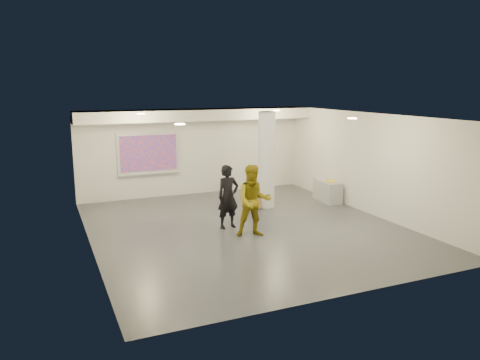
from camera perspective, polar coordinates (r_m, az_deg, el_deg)
name	(u,v)px	position (r m, az deg, el deg)	size (l,w,h in m)	color
floor	(246,228)	(12.68, 0.72, -5.87)	(8.00, 9.00, 0.01)	#373A3F
ceiling	(246,116)	(12.13, 0.76, 7.78)	(8.00, 9.00, 0.01)	silver
wall_back	(194,152)	(16.48, -5.67, 3.46)	(8.00, 0.01, 3.00)	silver
wall_front	(350,217)	(8.52, 13.22, -4.37)	(8.00, 0.01, 3.00)	silver
wall_left	(88,186)	(11.32, -18.08, -0.72)	(0.01, 9.00, 3.00)	silver
wall_right	(369,164)	(14.40, 15.44, 1.94)	(0.01, 9.00, 3.00)	silver
soffit_band	(198,115)	(15.82, -5.15, 7.94)	(8.00, 1.10, 0.36)	silver
downlight_nw	(141,114)	(13.85, -12.00, 7.91)	(0.22, 0.22, 0.02)	#FFDA90
downlight_ne	(277,111)	(15.34, 4.49, 8.44)	(0.22, 0.22, 0.02)	#FFDA90
downlight_sw	(180,124)	(9.97, -7.35, 6.77)	(0.22, 0.22, 0.02)	#FFDA90
downlight_se	(352,118)	(11.95, 13.53, 7.32)	(0.22, 0.22, 0.02)	#FFDA90
column	(266,160)	(14.55, 3.24, 2.44)	(0.52, 0.52, 3.00)	white
projection_screen	(149,154)	(16.02, -11.09, 3.17)	(2.10, 0.13, 1.42)	silver
credenza	(327,191)	(15.78, 10.62, -1.32)	(0.49, 1.17, 0.68)	#A1A4A6
postit_pad	(330,181)	(15.62, 10.96, -0.12)	(0.25, 0.34, 0.03)	yellow
cardboard_back	(253,201)	(14.43, 1.55, -2.61)	(0.50, 0.05, 0.55)	#8E6441
cardboard_front	(260,200)	(14.59, 2.40, -2.45)	(0.50, 0.05, 0.55)	#8E6441
woman	(228,197)	(12.50, -1.46, -2.06)	(0.63, 0.41, 1.71)	black
man	(254,201)	(11.79, 1.66, -2.58)	(0.89, 0.70, 1.84)	olive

